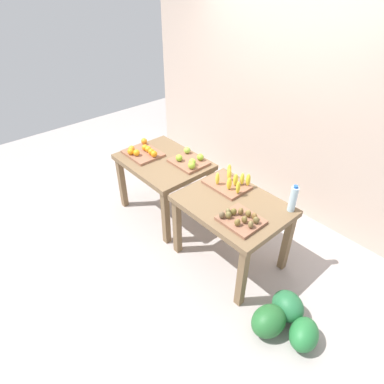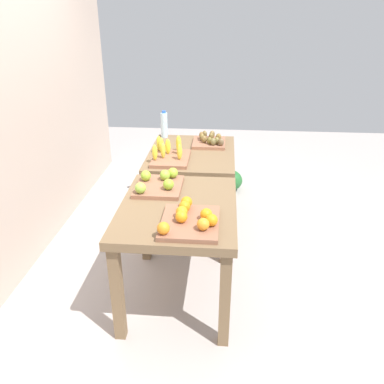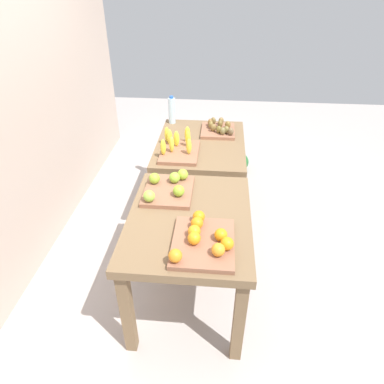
# 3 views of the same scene
# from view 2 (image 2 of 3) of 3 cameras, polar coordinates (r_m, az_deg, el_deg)

# --- Properties ---
(ground_plane) EXTENTS (8.00, 8.00, 0.00)m
(ground_plane) POSITION_cam_2_polar(r_m,az_deg,el_deg) (3.59, -0.78, -8.78)
(ground_plane) COLOR #A89E9A
(back_wall) EXTENTS (4.40, 0.12, 3.00)m
(back_wall) POSITION_cam_2_polar(r_m,az_deg,el_deg) (3.43, -24.83, 14.52)
(back_wall) COLOR #C3AC9B
(back_wall) RESTS_ON ground_plane
(display_table_left) EXTENTS (1.04, 0.80, 0.77)m
(display_table_left) POSITION_cam_2_polar(r_m,az_deg,el_deg) (2.77, -1.99, -3.98)
(display_table_left) COLOR brown
(display_table_left) RESTS_ON ground_plane
(display_table_right) EXTENTS (1.04, 0.80, 0.77)m
(display_table_right) POSITION_cam_2_polar(r_m,az_deg,el_deg) (3.78, -0.02, 4.25)
(display_table_right) COLOR brown
(display_table_right) RESTS_ON ground_plane
(orange_bin) EXTENTS (0.45, 0.37, 0.11)m
(orange_bin) POSITION_cam_2_polar(r_m,az_deg,el_deg) (2.46, -0.30, -3.99)
(orange_bin) COLOR #8E5C44
(orange_bin) RESTS_ON display_table_left
(apple_bin) EXTENTS (0.40, 0.34, 0.11)m
(apple_bin) POSITION_cam_2_polar(r_m,az_deg,el_deg) (2.96, -4.80, 1.20)
(apple_bin) COLOR #8E5C44
(apple_bin) RESTS_ON display_table_left
(banana_crate) EXTENTS (0.44, 0.32, 0.17)m
(banana_crate) POSITION_cam_2_polar(r_m,az_deg,el_deg) (3.54, -3.21, 5.43)
(banana_crate) COLOR #8E5C44
(banana_crate) RESTS_ON display_table_right
(kiwi_bin) EXTENTS (0.36, 0.32, 0.10)m
(kiwi_bin) POSITION_cam_2_polar(r_m,az_deg,el_deg) (3.94, 2.54, 7.37)
(kiwi_bin) COLOR #8E5C44
(kiwi_bin) RESTS_ON display_table_right
(water_bottle) EXTENTS (0.07, 0.07, 0.28)m
(water_bottle) POSITION_cam_2_polar(r_m,az_deg,el_deg) (4.15, -4.04, 9.64)
(water_bottle) COLOR silver
(water_bottle) RESTS_ON display_table_right
(watermelon_pile) EXTENTS (0.59, 0.59, 0.27)m
(watermelon_pile) POSITION_cam_2_polar(r_m,az_deg,el_deg) (4.80, 3.80, 2.11)
(watermelon_pile) COLOR #257036
(watermelon_pile) RESTS_ON ground_plane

